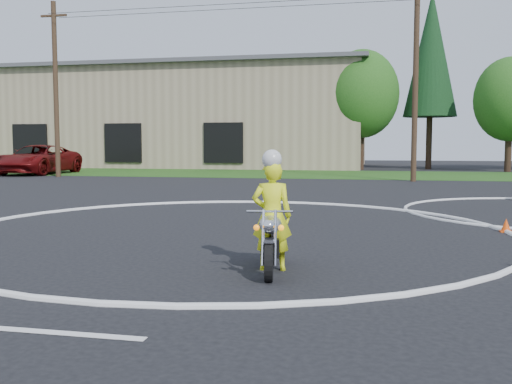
# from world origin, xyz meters

# --- Properties ---
(ground) EXTENTS (120.00, 120.00, 0.00)m
(ground) POSITION_xyz_m (0.00, 0.00, 0.00)
(ground) COLOR black
(ground) RESTS_ON ground
(grass_strip) EXTENTS (120.00, 10.00, 0.02)m
(grass_strip) POSITION_xyz_m (0.00, 27.00, 0.01)
(grass_strip) COLOR #1E4714
(grass_strip) RESTS_ON ground
(course_markings) EXTENTS (19.05, 19.05, 0.12)m
(course_markings) POSITION_xyz_m (2.17, 4.35, 0.01)
(course_markings) COLOR silver
(course_markings) RESTS_ON ground
(primary_motorcycle) EXTENTS (0.65, 1.86, 0.98)m
(primary_motorcycle) POSITION_xyz_m (1.65, -0.82, 0.48)
(primary_motorcycle) COLOR black
(primary_motorcycle) RESTS_ON ground
(rider_primary_grp) EXTENTS (0.65, 0.48, 1.82)m
(rider_primary_grp) POSITION_xyz_m (1.64, -0.69, 0.88)
(rider_primary_grp) COLOR #F1FF1A
(rider_primary_grp) RESTS_ON ground
(pickup_grp) EXTENTS (3.35, 6.79, 1.85)m
(pickup_grp) POSITION_xyz_m (-17.90, 23.50, 0.93)
(pickup_grp) COLOR #5E0A0B
(pickup_grp) RESTS_ON ground
(warehouse) EXTENTS (41.00, 17.00, 8.30)m
(warehouse) POSITION_xyz_m (-18.00, 39.99, 4.16)
(warehouse) COLOR tan
(warehouse) RESTS_ON ground
(utility_poles) EXTENTS (41.60, 1.12, 10.00)m
(utility_poles) POSITION_xyz_m (5.00, 21.00, 5.20)
(utility_poles) COLOR #473321
(utility_poles) RESTS_ON ground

